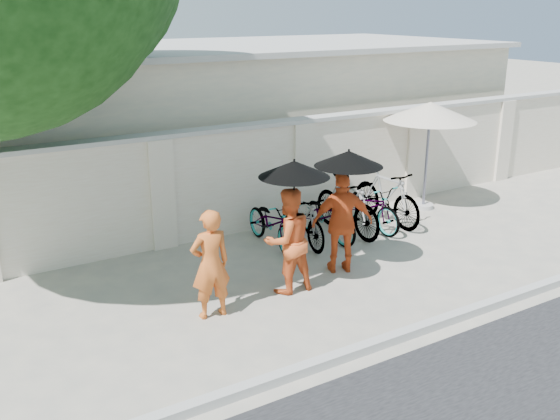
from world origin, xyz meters
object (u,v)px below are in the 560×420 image
monk_center (288,241)px  monk_right (342,222)px  monk_left (210,264)px  patio_umbrella (430,113)px

monk_center → monk_right: monk_right is taller
monk_left → monk_right: bearing=-170.6°
patio_umbrella → monk_center: bearing=-157.3°
monk_right → patio_umbrella: 4.19m
patio_umbrella → monk_right: bearing=-153.3°
monk_left → monk_center: (1.36, 0.15, 0.03)m
monk_left → monk_right: (2.52, 0.33, 0.06)m
monk_left → monk_right: size_ratio=0.93×
monk_left → patio_umbrella: patio_umbrella is taller
monk_center → patio_umbrella: (4.74, 1.98, 1.26)m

